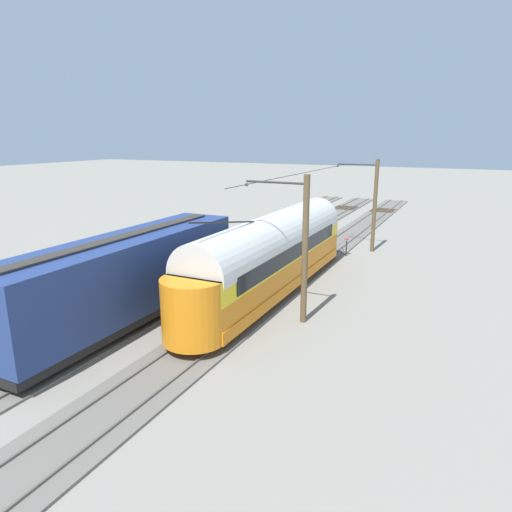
% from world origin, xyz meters
% --- Properties ---
extents(ground_plane, '(220.00, 220.00, 0.00)m').
position_xyz_m(ground_plane, '(0.00, 0.00, 0.00)').
color(ground_plane, gray).
extents(track_streetcar_siding, '(2.80, 80.00, 0.18)m').
position_xyz_m(track_streetcar_siding, '(-4.32, -0.31, 0.05)').
color(track_streetcar_siding, '#666059').
rests_on(track_streetcar_siding, ground).
extents(track_adjacent_siding, '(2.80, 80.00, 0.18)m').
position_xyz_m(track_adjacent_siding, '(0.00, -0.31, 0.05)').
color(track_adjacent_siding, '#666059').
rests_on(track_adjacent_siding, ground).
extents(track_third_siding, '(2.80, 80.00, 0.18)m').
position_xyz_m(track_third_siding, '(4.32, -0.31, 0.05)').
color(track_third_siding, '#666059').
rests_on(track_third_siding, ground).
extents(vintage_streetcar, '(2.65, 17.81, 5.01)m').
position_xyz_m(vintage_streetcar, '(-4.32, 0.25, 2.26)').
color(vintage_streetcar, orange).
rests_on(vintage_streetcar, ground).
extents(coach_adjacent, '(2.96, 13.63, 3.85)m').
position_xyz_m(coach_adjacent, '(0.00, 6.70, 2.16)').
color(coach_adjacent, navy).
rests_on(coach_adjacent, ground).
extents(catenary_pole_foreground, '(3.09, 0.28, 6.68)m').
position_xyz_m(catenary_pole_foreground, '(-7.09, -11.44, 3.51)').
color(catenary_pole_foreground, brown).
rests_on(catenary_pole_foreground, ground).
extents(catenary_pole_mid_near, '(3.09, 0.28, 6.68)m').
position_xyz_m(catenary_pole_mid_near, '(-7.09, 3.28, 3.51)').
color(catenary_pole_mid_near, brown).
rests_on(catenary_pole_mid_near, ground).
extents(overhead_wire_run, '(2.88, 18.72, 0.18)m').
position_xyz_m(overhead_wire_run, '(-4.45, -4.73, 6.14)').
color(overhead_wire_run, black).
rests_on(overhead_wire_run, ground).
extents(switch_stand, '(0.50, 0.30, 1.24)m').
position_xyz_m(switch_stand, '(-5.80, -9.29, 0.70)').
color(switch_stand, black).
rests_on(switch_stand, ground).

